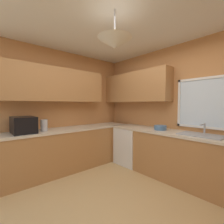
{
  "coord_description": "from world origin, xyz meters",
  "views": [
    {
      "loc": [
        1.5,
        -1.36,
        1.38
      ],
      "look_at": [
        -0.6,
        0.48,
        1.25
      ],
      "focal_mm": 25.01,
      "sensor_mm": 36.0,
      "label": 1
    }
  ],
  "objects_px": {
    "dishwasher": "(131,146)",
    "sink_assembly": "(201,135)",
    "bowl": "(160,128)",
    "kettle": "(44,125)",
    "microwave": "(23,125)"
  },
  "relations": [
    {
      "from": "dishwasher",
      "to": "microwave",
      "type": "bearing_deg",
      "value": -107.37
    },
    {
      "from": "bowl",
      "to": "dishwasher",
      "type": "bearing_deg",
      "value": -177.7
    },
    {
      "from": "dishwasher",
      "to": "microwave",
      "type": "distance_m",
      "value": 2.29
    },
    {
      "from": "dishwasher",
      "to": "bowl",
      "type": "distance_m",
      "value": 0.9
    },
    {
      "from": "kettle",
      "to": "dishwasher",
      "type": "bearing_deg",
      "value": 70.08
    },
    {
      "from": "dishwasher",
      "to": "kettle",
      "type": "xyz_separation_m",
      "value": [
        -0.64,
        -1.77,
        0.57
      ]
    },
    {
      "from": "dishwasher",
      "to": "sink_assembly",
      "type": "height_order",
      "value": "sink_assembly"
    },
    {
      "from": "kettle",
      "to": "bowl",
      "type": "height_order",
      "value": "kettle"
    },
    {
      "from": "kettle",
      "to": "sink_assembly",
      "type": "distance_m",
      "value": 2.8
    },
    {
      "from": "dishwasher",
      "to": "bowl",
      "type": "xyz_separation_m",
      "value": [
        0.75,
        0.03,
        0.51
      ]
    },
    {
      "from": "dishwasher",
      "to": "kettle",
      "type": "distance_m",
      "value": 1.96
    },
    {
      "from": "microwave",
      "to": "sink_assembly",
      "type": "bearing_deg",
      "value": 44.88
    },
    {
      "from": "microwave",
      "to": "sink_assembly",
      "type": "height_order",
      "value": "microwave"
    },
    {
      "from": "bowl",
      "to": "kettle",
      "type": "bearing_deg",
      "value": -127.69
    },
    {
      "from": "microwave",
      "to": "sink_assembly",
      "type": "xyz_separation_m",
      "value": [
        2.15,
        2.15,
        -0.13
      ]
    }
  ]
}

